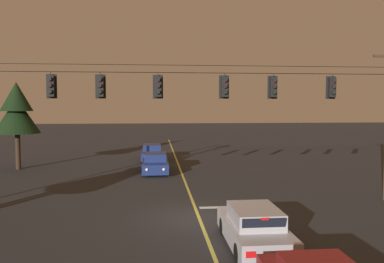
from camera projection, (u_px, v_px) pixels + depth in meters
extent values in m
plane|color=#28282B|center=(199.00, 218.00, 16.49)|extent=(180.00, 180.00, 0.00)
cube|color=#D1C64C|center=(185.00, 181.00, 24.63)|extent=(0.14, 60.00, 0.01)
cube|color=silver|center=(235.00, 207.00, 18.25)|extent=(3.40, 0.36, 0.01)
cylinder|color=black|center=(194.00, 73.00, 18.25)|extent=(19.57, 0.03, 0.03)
cylinder|color=black|center=(194.00, 65.00, 18.22)|extent=(19.57, 0.02, 0.02)
cylinder|color=black|center=(50.00, 74.00, 17.64)|extent=(0.04, 0.04, 0.18)
cube|color=black|center=(51.00, 86.00, 17.67)|extent=(0.32, 0.26, 0.96)
cube|color=black|center=(52.00, 86.00, 17.82)|extent=(0.48, 0.03, 1.12)
sphere|color=red|center=(50.00, 80.00, 17.50)|extent=(0.17, 0.17, 0.17)
cylinder|color=black|center=(49.00, 79.00, 17.45)|extent=(0.20, 0.10, 0.20)
sphere|color=#3D280A|center=(50.00, 86.00, 17.52)|extent=(0.17, 0.17, 0.17)
cylinder|color=black|center=(50.00, 85.00, 17.47)|extent=(0.20, 0.10, 0.20)
sphere|color=black|center=(50.00, 92.00, 17.53)|extent=(0.17, 0.17, 0.17)
cylinder|color=black|center=(50.00, 91.00, 17.49)|extent=(0.20, 0.10, 0.20)
cylinder|color=black|center=(100.00, 74.00, 17.84)|extent=(0.04, 0.04, 0.18)
cube|color=black|center=(100.00, 86.00, 17.88)|extent=(0.32, 0.26, 0.96)
cube|color=black|center=(101.00, 87.00, 18.03)|extent=(0.48, 0.03, 1.12)
sphere|color=red|center=(100.00, 80.00, 17.70)|extent=(0.17, 0.17, 0.17)
cylinder|color=black|center=(99.00, 79.00, 17.66)|extent=(0.20, 0.10, 0.20)
sphere|color=#3D280A|center=(100.00, 86.00, 17.72)|extent=(0.17, 0.17, 0.17)
cylinder|color=black|center=(100.00, 85.00, 17.68)|extent=(0.20, 0.10, 0.20)
sphere|color=black|center=(100.00, 93.00, 17.74)|extent=(0.17, 0.17, 0.17)
cylinder|color=black|center=(100.00, 92.00, 17.70)|extent=(0.20, 0.10, 0.20)
cylinder|color=black|center=(158.00, 74.00, 18.09)|extent=(0.04, 0.04, 0.18)
cube|color=black|center=(158.00, 87.00, 18.13)|extent=(0.32, 0.26, 0.96)
cube|color=black|center=(158.00, 87.00, 18.28)|extent=(0.48, 0.03, 1.12)
sphere|color=red|center=(158.00, 80.00, 17.95)|extent=(0.17, 0.17, 0.17)
cylinder|color=black|center=(158.00, 79.00, 17.91)|extent=(0.20, 0.10, 0.20)
sphere|color=#3D280A|center=(158.00, 86.00, 17.97)|extent=(0.17, 0.17, 0.17)
cylinder|color=black|center=(158.00, 86.00, 17.93)|extent=(0.20, 0.10, 0.20)
sphere|color=black|center=(158.00, 93.00, 17.99)|extent=(0.17, 0.17, 0.17)
cylinder|color=black|center=(158.00, 92.00, 17.95)|extent=(0.20, 0.10, 0.20)
cylinder|color=black|center=(225.00, 75.00, 18.39)|extent=(0.04, 0.04, 0.18)
cube|color=black|center=(225.00, 87.00, 18.43)|extent=(0.32, 0.26, 0.96)
cube|color=black|center=(224.00, 87.00, 18.57)|extent=(0.48, 0.03, 1.12)
sphere|color=red|center=(225.00, 81.00, 18.25)|extent=(0.17, 0.17, 0.17)
cylinder|color=black|center=(225.00, 80.00, 18.21)|extent=(0.20, 0.10, 0.20)
sphere|color=#3D280A|center=(225.00, 87.00, 18.27)|extent=(0.17, 0.17, 0.17)
cylinder|color=black|center=(225.00, 86.00, 18.23)|extent=(0.20, 0.10, 0.20)
sphere|color=black|center=(225.00, 93.00, 18.29)|extent=(0.17, 0.17, 0.17)
cylinder|color=black|center=(225.00, 92.00, 18.25)|extent=(0.20, 0.10, 0.20)
cylinder|color=black|center=(273.00, 75.00, 18.61)|extent=(0.04, 0.04, 0.18)
cube|color=black|center=(273.00, 87.00, 18.65)|extent=(0.32, 0.26, 0.96)
cube|color=black|center=(272.00, 87.00, 18.80)|extent=(0.48, 0.03, 1.12)
sphere|color=red|center=(274.00, 81.00, 18.47)|extent=(0.17, 0.17, 0.17)
cylinder|color=black|center=(275.00, 80.00, 18.43)|extent=(0.20, 0.10, 0.20)
sphere|color=#3D280A|center=(274.00, 87.00, 18.49)|extent=(0.17, 0.17, 0.17)
cylinder|color=black|center=(275.00, 86.00, 18.45)|extent=(0.20, 0.10, 0.20)
sphere|color=black|center=(274.00, 93.00, 18.51)|extent=(0.17, 0.17, 0.17)
cylinder|color=black|center=(275.00, 92.00, 18.47)|extent=(0.20, 0.10, 0.20)
cylinder|color=black|center=(332.00, 76.00, 18.89)|extent=(0.04, 0.04, 0.18)
cube|color=black|center=(332.00, 87.00, 18.93)|extent=(0.32, 0.26, 0.96)
cube|color=black|center=(331.00, 88.00, 19.07)|extent=(0.48, 0.03, 1.12)
sphere|color=red|center=(334.00, 81.00, 18.75)|extent=(0.17, 0.17, 0.17)
cylinder|color=black|center=(334.00, 80.00, 18.71)|extent=(0.20, 0.10, 0.20)
sphere|color=#3D280A|center=(333.00, 87.00, 18.77)|extent=(0.17, 0.17, 0.17)
cylinder|color=black|center=(334.00, 86.00, 18.73)|extent=(0.20, 0.10, 0.20)
sphere|color=black|center=(333.00, 93.00, 18.79)|extent=(0.17, 0.17, 0.17)
cylinder|color=black|center=(334.00, 92.00, 18.75)|extent=(0.20, 0.10, 0.20)
cube|color=#A5A5AD|center=(254.00, 232.00, 13.03)|extent=(1.80, 4.30, 0.68)
cube|color=#A5A5AD|center=(255.00, 216.00, 12.87)|extent=(1.51, 2.15, 0.54)
cube|color=black|center=(248.00, 208.00, 13.80)|extent=(1.40, 0.21, 0.48)
cube|color=black|center=(264.00, 225.00, 11.81)|extent=(1.37, 0.18, 0.46)
cylinder|color=black|center=(224.00, 226.00, 14.29)|extent=(0.22, 0.64, 0.64)
cylinder|color=black|center=(265.00, 225.00, 14.44)|extent=(0.22, 0.64, 0.64)
cylinder|color=black|center=(239.00, 254.00, 11.64)|extent=(0.22, 0.64, 0.64)
cylinder|color=black|center=(290.00, 252.00, 11.79)|extent=(0.22, 0.64, 0.64)
cube|color=red|center=(251.00, 255.00, 10.81)|extent=(0.28, 0.03, 0.18)
cube|color=red|center=(296.00, 253.00, 10.93)|extent=(0.28, 0.03, 0.18)
cube|color=red|center=(265.00, 219.00, 11.69)|extent=(0.24, 0.04, 0.06)
cube|color=navy|center=(155.00, 165.00, 27.66)|extent=(1.80, 4.30, 0.68)
cube|color=navy|center=(155.00, 157.00, 27.74)|extent=(1.51, 2.15, 0.54)
cube|color=black|center=(155.00, 159.00, 26.81)|extent=(1.40, 0.21, 0.48)
cube|color=black|center=(155.00, 155.00, 28.79)|extent=(1.37, 0.18, 0.46)
cylinder|color=black|center=(167.00, 171.00, 26.42)|extent=(0.22, 0.64, 0.64)
cylinder|color=black|center=(144.00, 171.00, 26.27)|extent=(0.22, 0.64, 0.64)
cylinder|color=black|center=(166.00, 165.00, 29.07)|extent=(0.22, 0.64, 0.64)
cylinder|color=black|center=(145.00, 165.00, 28.92)|extent=(0.22, 0.64, 0.64)
sphere|color=white|center=(164.00, 169.00, 25.55)|extent=(0.20, 0.20, 0.20)
sphere|color=white|center=(147.00, 170.00, 25.45)|extent=(0.20, 0.20, 0.20)
cube|color=navy|center=(152.00, 154.00, 33.93)|extent=(1.80, 4.30, 0.68)
cube|color=navy|center=(152.00, 147.00, 34.01)|extent=(1.51, 2.15, 0.54)
cube|color=black|center=(152.00, 149.00, 33.08)|extent=(1.40, 0.21, 0.48)
cube|color=black|center=(152.00, 146.00, 35.06)|extent=(1.37, 0.18, 0.46)
cylinder|color=black|center=(161.00, 159.00, 32.69)|extent=(0.22, 0.64, 0.64)
cylinder|color=black|center=(143.00, 159.00, 32.54)|extent=(0.22, 0.64, 0.64)
cylinder|color=black|center=(161.00, 155.00, 35.34)|extent=(0.22, 0.64, 0.64)
cylinder|color=black|center=(144.00, 155.00, 35.19)|extent=(0.22, 0.64, 0.64)
sphere|color=white|center=(159.00, 157.00, 31.82)|extent=(0.20, 0.20, 0.20)
sphere|color=white|center=(145.00, 157.00, 31.72)|extent=(0.20, 0.20, 0.20)
cube|color=black|center=(309.00, 263.00, 8.98)|extent=(1.40, 0.21, 0.48)
cylinder|color=#332316|center=(18.00, 150.00, 29.09)|extent=(0.36, 0.36, 2.96)
cone|color=black|center=(17.00, 115.00, 28.92)|extent=(3.34, 3.34, 2.68)
cone|color=black|center=(16.00, 96.00, 28.83)|extent=(2.34, 2.34, 2.17)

